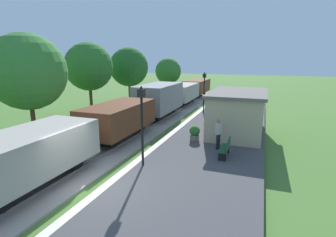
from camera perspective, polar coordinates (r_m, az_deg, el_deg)
name	(u,v)px	position (r m, az deg, el deg)	size (l,w,h in m)	color
ground_plane	(96,191)	(10.85, -15.72, -15.27)	(160.00, 160.00, 0.00)	#47702D
platform_slab	(173,203)	(9.45, 1.05, -18.45)	(6.00, 60.00, 0.25)	#424244
platform_edge_stripe	(105,187)	(10.52, -13.98, -14.55)	(0.36, 60.00, 0.01)	silver
track_ballast	(49,180)	(12.28, -25.07, -12.26)	(3.80, 60.00, 0.12)	#9E9389
rail_near	(62,180)	(11.76, -22.59, -12.47)	(0.07, 60.00, 0.14)	slate
rail_far	(36,174)	(12.73, -27.45, -10.99)	(0.07, 60.00, 0.14)	slate
freight_train	(159,102)	(21.93, -2.02, 3.68)	(2.50, 32.60, 2.72)	gray
station_hut	(237,112)	(17.40, 15.20, 1.35)	(3.50, 5.80, 2.78)	tan
bench_near_hut	(226,148)	(13.21, 12.76, -6.43)	(0.42, 1.50, 0.91)	#1E4C2D
person_waiting	(218,133)	(14.11, 11.20, -3.11)	(0.35, 0.44, 1.71)	black
potted_planter	(195,133)	(15.51, 5.98, -3.22)	(0.64, 0.64, 0.92)	slate
lamp_post_near	(142,112)	(11.38, -5.89, 1.56)	(0.28, 0.28, 3.70)	black
lamp_post_far	(204,85)	(23.37, 8.10, 7.45)	(0.28, 0.28, 3.70)	black
tree_trackside_mid	(27,72)	(18.17, -28.88, 9.09)	(4.71, 4.71, 6.66)	#4C3823
tree_trackside_far	(89,67)	(24.94, -17.27, 10.97)	(4.38, 4.38, 6.57)	#4C3823
tree_field_left	(129,67)	(28.57, -8.72, 11.27)	(4.17, 4.17, 6.30)	#4C3823
tree_field_distant	(168,71)	(34.68, 0.03, 10.51)	(3.45, 3.45, 5.20)	#4C3823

